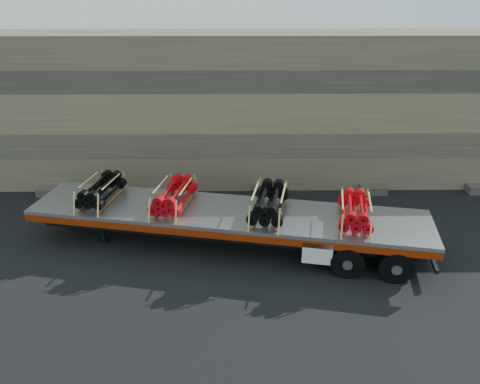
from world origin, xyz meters
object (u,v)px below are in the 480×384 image
object	(u,v)px
bundle_front	(101,191)
bundle_rear	(355,211)
bundle_midfront	(174,196)
trailer	(227,228)
bundle_midrear	(269,203)

from	to	relation	value
bundle_front	bundle_rear	world-z (taller)	bundle_rear
bundle_midfront	bundle_rear	xyz separation A→B (m)	(6.39, -1.26, -0.02)
trailer	bundle_rear	size ratio (longest dim) A/B	6.50
bundle_front	bundle_rear	bearing A→B (deg)	-0.00
bundle_front	bundle_midrear	distance (m)	6.39
bundle_midrear	bundle_rear	bearing A→B (deg)	0.00
trailer	bundle_rear	bearing A→B (deg)	0.00
trailer	bundle_front	bearing A→B (deg)	180.00
bundle_front	bundle_midfront	distance (m)	2.87
bundle_front	bundle_rear	size ratio (longest dim) A/B	0.99
bundle_front	bundle_midfront	size ratio (longest dim) A/B	0.95
trailer	bundle_midfront	xyz separation A→B (m)	(-1.95, 0.38, 1.14)
bundle_rear	bundle_midfront	bearing A→B (deg)	180.00
bundle_front	bundle_midrear	world-z (taller)	bundle_midrear
trailer	bundle_front	size ratio (longest dim) A/B	6.53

